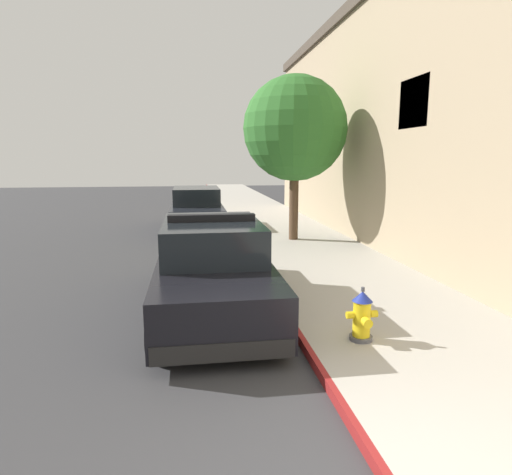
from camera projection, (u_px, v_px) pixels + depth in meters
name	position (u px, v px, depth m)	size (l,w,h in m)	color
ground_plane	(94.00, 257.00, 12.23)	(33.70, 60.00, 0.20)	#353538
sidewalk_pavement	(302.00, 245.00, 13.07)	(3.44, 60.00, 0.13)	#ADA89E
curb_painted_edge	(244.00, 247.00, 12.82)	(0.08, 60.00, 0.13)	maroon
police_cruiser	(213.00, 268.00, 7.55)	(1.94, 4.84, 1.68)	black
parked_car_silver_ahead	(197.00, 210.00, 16.14)	(1.94, 4.84, 1.56)	black
fire_hydrant	(362.00, 316.00, 6.01)	(0.44, 0.40, 0.76)	#4C4C51
street_tree	(295.00, 129.00, 13.05)	(3.12, 3.12, 4.92)	brown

